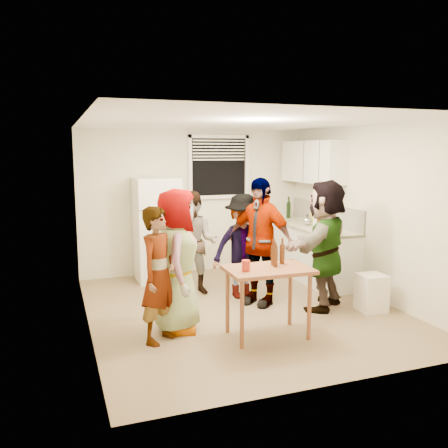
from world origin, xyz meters
name	(u,v)px	position (x,y,z in m)	size (l,w,h in m)	color
room	(241,309)	(0.00, 0.00, 0.00)	(4.00, 4.50, 2.50)	beige
window	(219,167)	(0.45, 2.21, 1.85)	(1.12, 0.10, 1.06)	white
refrigerator	(157,229)	(-0.75, 1.88, 0.85)	(0.70, 0.70, 1.70)	white
counter_lower	(309,252)	(1.70, 1.15, 0.43)	(0.60, 2.20, 0.86)	white
countertop	(310,226)	(1.70, 1.15, 0.88)	(0.64, 2.22, 0.04)	beige
backsplash	(325,214)	(1.99, 1.15, 1.08)	(0.03, 2.20, 0.36)	beige
upper_cabinets	(312,162)	(1.83, 1.35, 1.95)	(0.34, 1.60, 0.70)	white
kettle	(307,225)	(1.65, 1.17, 0.90)	(0.22, 0.18, 0.18)	silver
paper_towel	(317,227)	(1.68, 0.89, 0.90)	(0.13, 0.13, 0.29)	white
wine_bottle	(288,218)	(1.75, 2.03, 0.90)	(0.07, 0.07, 0.30)	black
beer_bottle_counter	(318,229)	(1.60, 0.71, 0.90)	(0.06, 0.06, 0.22)	#47230C
blue_cup	(318,232)	(1.44, 0.47, 0.90)	(0.10, 0.10, 0.13)	blue
picture_frame	(314,218)	(1.92, 1.40, 0.98)	(0.02, 0.20, 0.17)	#EDE24D
trash_bin	(372,293)	(1.62, -0.65, 0.25)	(0.34, 0.34, 0.50)	white
serving_table	(267,336)	(-0.07, -0.97, 0.00)	(0.96, 0.64, 0.81)	brown
beer_bottle_table	(275,267)	(0.03, -0.95, 0.81)	(0.05, 0.05, 0.21)	#47230C
red_cup	(246,271)	(-0.36, -1.02, 0.81)	(0.09, 0.09, 0.12)	#B02918
guest_grey	(178,330)	(-1.00, -0.44, 0.00)	(0.83, 1.70, 0.54)	gray
guest_stripe	(160,340)	(-1.27, -0.69, 0.00)	(0.56, 1.53, 0.37)	#141933
guest_back_left	(194,293)	(-0.40, 0.93, 0.00)	(0.75, 1.55, 0.59)	brown
guest_back_right	(243,297)	(0.23, 0.51, 0.00)	(0.98, 1.52, 0.57)	#39393D
guest_black	(259,303)	(0.32, 0.15, 0.00)	(1.04, 1.78, 0.43)	black
guest_orange	(323,307)	(1.09, -0.31, 0.00)	(1.63, 1.76, 0.52)	#BE7B3F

